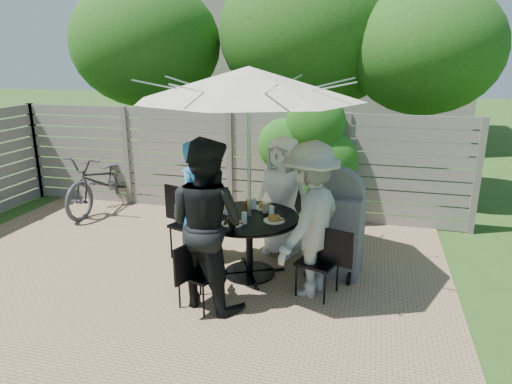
% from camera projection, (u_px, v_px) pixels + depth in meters
% --- Properties ---
extents(backyard_envelope, '(60.00, 60.00, 5.00)m').
position_uv_depth(backyard_envelope, '(303.00, 60.00, 14.25)').
color(backyard_envelope, '#2A4C17').
rests_on(backyard_envelope, ground).
extents(patio_table, '(1.56, 1.56, 0.81)m').
position_uv_depth(patio_table, '(249.00, 234.00, 5.72)').
color(patio_table, black).
rests_on(patio_table, ground).
extents(umbrella, '(3.39, 3.39, 2.60)m').
position_uv_depth(umbrella, '(249.00, 83.00, 5.20)').
color(umbrella, silver).
rests_on(umbrella, ground).
extents(chair_back, '(0.55, 0.69, 0.91)m').
position_uv_depth(chair_back, '(287.00, 232.00, 6.58)').
color(chair_back, black).
rests_on(chair_back, ground).
extents(person_back, '(0.95, 0.77, 1.69)m').
position_uv_depth(person_back, '(283.00, 197.00, 6.31)').
color(person_back, white).
rests_on(person_back, ground).
extents(chair_left, '(0.76, 0.62, 1.00)m').
position_uv_depth(chair_left, '(192.00, 237.00, 6.31)').
color(chair_left, black).
rests_on(chair_left, ground).
extents(person_left, '(0.57, 0.70, 1.65)m').
position_uv_depth(person_left, '(198.00, 203.00, 6.08)').
color(person_left, '#266BA6').
rests_on(person_left, ground).
extents(chair_front, '(0.52, 0.64, 0.84)m').
position_uv_depth(chair_front, '(201.00, 287.00, 5.04)').
color(chair_front, black).
rests_on(chair_front, ground).
extents(person_front, '(1.11, 0.98, 1.91)m').
position_uv_depth(person_front, '(207.00, 224.00, 4.95)').
color(person_front, black).
rests_on(person_front, ground).
extents(chair_right, '(0.66, 0.52, 0.86)m').
position_uv_depth(chair_right, '(318.00, 275.00, 5.30)').
color(chair_right, black).
rests_on(chair_right, ground).
extents(person_right, '(1.02, 1.33, 1.82)m').
position_uv_depth(person_right, '(310.00, 220.00, 5.19)').
color(person_right, '#989995').
rests_on(person_right, ground).
extents(plate_back, '(0.26, 0.26, 0.06)m').
position_uv_depth(plate_back, '(265.00, 206.00, 5.94)').
color(plate_back, white).
rests_on(plate_back, patio_table).
extents(plate_left, '(0.26, 0.26, 0.06)m').
position_uv_depth(plate_left, '(226.00, 209.00, 5.84)').
color(plate_left, white).
rests_on(plate_left, patio_table).
extents(plate_front, '(0.26, 0.26, 0.06)m').
position_uv_depth(plate_front, '(232.00, 222.00, 5.36)').
color(plate_front, white).
rests_on(plate_front, patio_table).
extents(plate_right, '(0.26, 0.26, 0.06)m').
position_uv_depth(plate_right, '(274.00, 219.00, 5.46)').
color(plate_right, white).
rests_on(plate_right, patio_table).
extents(glass_back, '(0.07, 0.07, 0.14)m').
position_uv_depth(glass_back, '(254.00, 204.00, 5.90)').
color(glass_back, silver).
rests_on(glass_back, patio_table).
extents(glass_left, '(0.07, 0.07, 0.14)m').
position_uv_depth(glass_left, '(227.00, 209.00, 5.69)').
color(glass_left, silver).
rests_on(glass_left, patio_table).
extents(glass_front, '(0.07, 0.07, 0.14)m').
position_uv_depth(glass_front, '(244.00, 218.00, 5.37)').
color(glass_front, silver).
rests_on(glass_front, patio_table).
extents(glass_right, '(0.07, 0.07, 0.14)m').
position_uv_depth(glass_right, '(272.00, 212.00, 5.58)').
color(glass_right, silver).
rests_on(glass_right, patio_table).
extents(syrup_jug, '(0.09, 0.09, 0.16)m').
position_uv_depth(syrup_jug, '(248.00, 208.00, 5.70)').
color(syrup_jug, '#59280C').
rests_on(syrup_jug, patio_table).
extents(coffee_cup, '(0.08, 0.08, 0.12)m').
position_uv_depth(coffee_cup, '(266.00, 208.00, 5.76)').
color(coffee_cup, '#C6B293').
rests_on(coffee_cup, patio_table).
extents(bicycle, '(0.81, 2.07, 1.07)m').
position_uv_depth(bicycle, '(104.00, 181.00, 8.27)').
color(bicycle, '#333338').
rests_on(bicycle, ground).
extents(bbq_grill, '(0.74, 0.61, 1.40)m').
position_uv_depth(bbq_grill, '(335.00, 226.00, 5.78)').
color(bbq_grill, slate).
rests_on(bbq_grill, ground).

